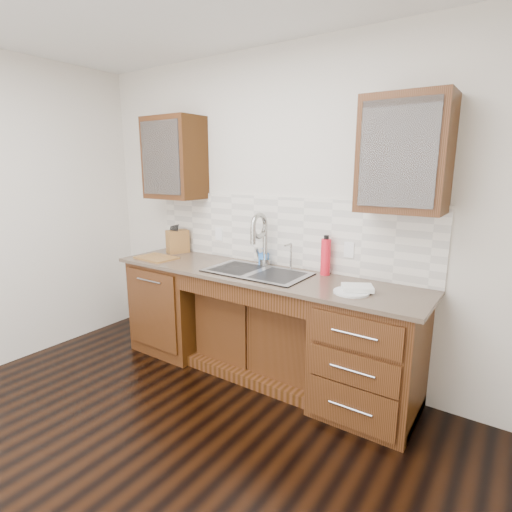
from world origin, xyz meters
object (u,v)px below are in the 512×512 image
Objects in this scene: water_bottle at (326,257)px; plate at (351,292)px; soap_bottle at (264,256)px; knife_block at (178,241)px; cutting_board at (156,258)px.

water_bottle is 1.18× the size of plate.
water_bottle is 0.50m from plate.
soap_bottle is 0.54× the size of water_bottle.
water_bottle reaches higher than knife_block.
water_bottle is at bearing 25.41° from knife_block.
soap_bottle is 0.58m from water_bottle.
soap_bottle reaches higher than cutting_board.
plate is 1.08× the size of knife_block.
cutting_board is (0.03, -0.31, -0.10)m from knife_block.
cutting_board is (-1.54, -0.37, -0.14)m from water_bottle.
cutting_board reaches higher than plate.
soap_bottle is at bearing -179.08° from water_bottle.
water_bottle reaches higher than plate.
knife_block is 0.33m from cutting_board.
plate is 0.67× the size of cutting_board.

